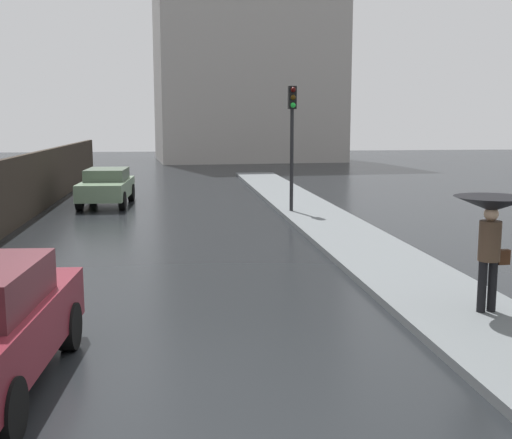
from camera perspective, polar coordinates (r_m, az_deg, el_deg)
name	(u,v)px	position (r m, az deg, el deg)	size (l,w,h in m)	color
ground	(138,381)	(8.25, -10.46, -13.97)	(120.00, 120.00, 0.00)	black
car_green_mid_road	(107,186)	(24.84, -13.13, 2.93)	(1.89, 4.21, 1.38)	slate
pedestrian_with_umbrella_near	(491,217)	(10.71, 20.18, 0.19)	(1.18, 1.18, 1.86)	black
traffic_light	(292,125)	(21.59, 3.23, 8.40)	(0.26, 0.39, 4.16)	black
distant_tower	(246,19)	(52.95, -0.86, 17.35)	(14.94, 10.80, 25.01)	#9E9993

